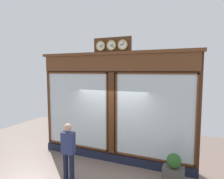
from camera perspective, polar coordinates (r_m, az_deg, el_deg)
The scene contains 4 objects.
shop_facade at distance 6.69m, azimuth 0.42°, elevation -5.23°, with size 5.66×0.42×4.27m.
pedestrian at distance 5.87m, azimuth -12.84°, elevation -17.00°, with size 0.38×0.25×1.69m.
planter_box at distance 5.88m, azimuth 17.71°, elevation -23.85°, with size 0.56×0.36×0.61m, color #4C4742.
planter_shrub at distance 5.66m, azimuth 17.87°, elevation -19.47°, with size 0.38×0.38×0.38m, color #285623.
Camera 1 is at (-2.49, 5.96, 3.17)m, focal length 30.79 mm.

